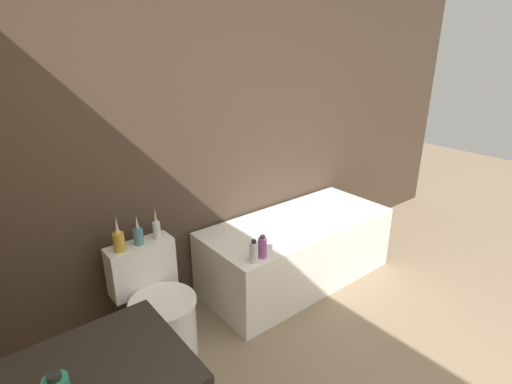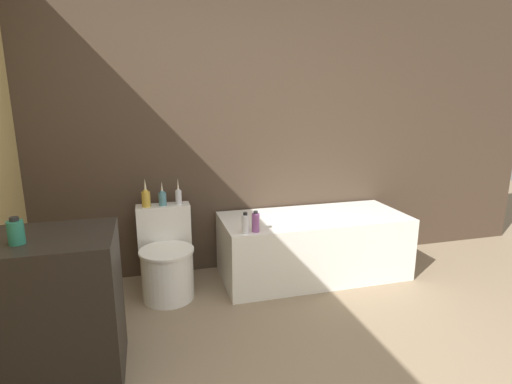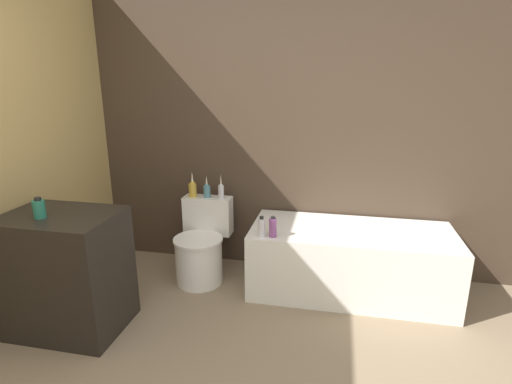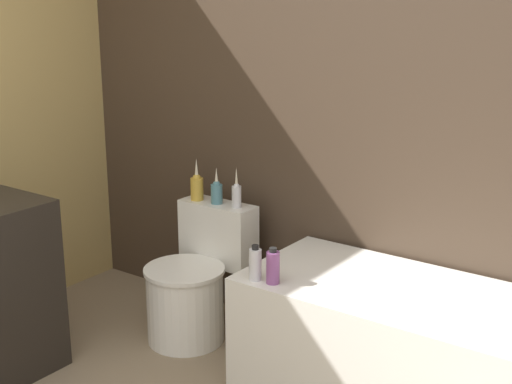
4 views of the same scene
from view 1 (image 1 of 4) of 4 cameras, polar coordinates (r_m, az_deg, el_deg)
wall_back_tiled at (r=2.95m, az=-8.59°, el=8.37°), size 6.40×0.06×2.60m
bathtub at (r=3.41m, az=5.85°, el=-8.17°), size 1.62×0.71×0.55m
toilet at (r=2.77m, az=-13.75°, el=-16.10°), size 0.43×0.58×0.69m
vase_gold at (r=2.64m, az=-19.03°, el=-6.45°), size 0.07×0.07×0.23m
vase_silver at (r=2.69m, az=-16.48°, el=-5.86°), size 0.06×0.06×0.20m
vase_bronze at (r=2.73m, az=-14.02°, el=-5.01°), size 0.05×0.05×0.22m
shampoo_bottle_tall at (r=2.65m, az=-0.31°, el=-8.60°), size 0.06×0.06×0.16m
shampoo_bottle_short at (r=2.71m, az=0.93°, el=-7.91°), size 0.06×0.06×0.17m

